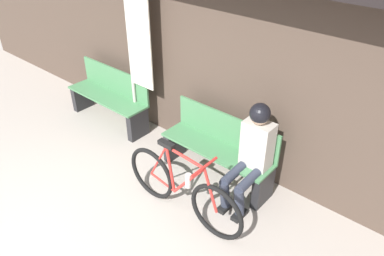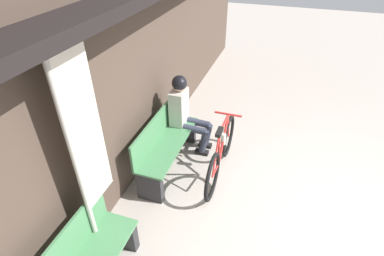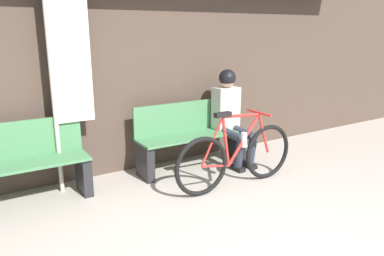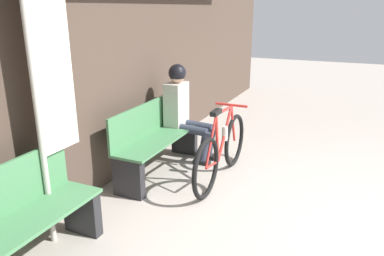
# 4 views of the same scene
# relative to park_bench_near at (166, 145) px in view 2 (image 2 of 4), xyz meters

# --- Properties ---
(ground_plane) EXTENTS (24.00, 24.00, 0.00)m
(ground_plane) POSITION_rel_park_bench_near_xyz_m (-0.53, -2.58, -0.40)
(ground_plane) COLOR #ADA399
(storefront_wall) EXTENTS (12.00, 0.56, 3.20)m
(storefront_wall) POSITION_rel_park_bench_near_xyz_m (-0.53, 0.39, 1.26)
(storefront_wall) COLOR #4C3D33
(storefront_wall) RESTS_ON ground_plane
(park_bench_near) EXTENTS (1.51, 0.42, 0.86)m
(park_bench_near) POSITION_rel_park_bench_near_xyz_m (0.00, 0.00, 0.00)
(park_bench_near) COLOR #477F51
(park_bench_near) RESTS_ON ground_plane
(bicycle) EXTENTS (1.64, 0.40, 0.91)m
(bicycle) POSITION_rel_park_bench_near_xyz_m (0.11, -0.82, -0.03)
(bicycle) COLOR black
(bicycle) RESTS_ON ground_plane
(person_seated) EXTENTS (0.34, 0.64, 1.28)m
(person_seated) POSITION_rel_park_bench_near_xyz_m (0.54, -0.11, 0.33)
(person_seated) COLOR #2D3342
(person_seated) RESTS_ON ground_plane
(banner_pole) EXTENTS (0.45, 0.05, 2.36)m
(banner_pole) POSITION_rel_park_bench_near_xyz_m (-1.51, 0.11, 1.05)
(banner_pole) COLOR #B7B2A8
(banner_pole) RESTS_ON ground_plane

